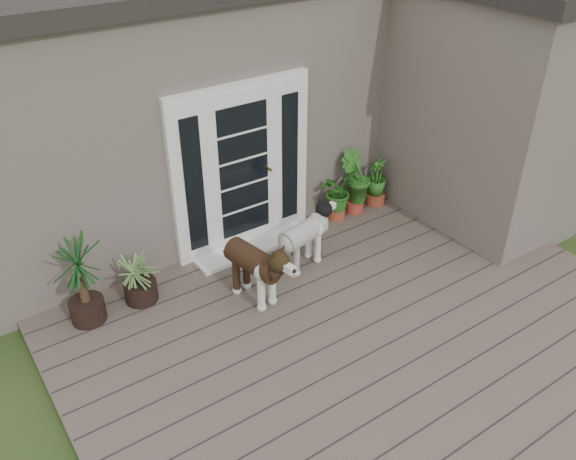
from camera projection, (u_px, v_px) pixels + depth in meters
deck at (366, 331)px, 6.52m from camera, size 6.20×4.60×0.12m
house_main at (180, 90)px, 8.67m from camera, size 7.40×4.00×3.10m
house_wing at (486, 115)px, 7.87m from camera, size 1.60×2.40×3.10m
door_unit at (242, 168)px, 7.34m from camera, size 1.90×0.14×2.15m
door_step at (253, 246)px, 7.77m from camera, size 1.60×0.40×0.05m
brindle_dog at (254, 271)px, 6.71m from camera, size 0.56×0.98×0.77m
white_dog at (303, 242)px, 7.27m from camera, size 0.90×0.53×0.70m
spider_plant at (139, 276)px, 6.72m from camera, size 0.72×0.72×0.66m
yucca at (81, 282)px, 6.32m from camera, size 0.80×0.80×1.04m
herb_a at (337, 198)px, 8.25m from camera, size 0.68×0.68×0.64m
herb_b at (355, 189)px, 8.40m from camera, size 0.64×0.64×0.69m
herb_c at (376, 185)px, 8.62m from camera, size 0.51×0.51×0.57m
sapling at (439, 166)px, 7.98m from camera, size 0.59×0.59×1.64m
clog_left at (288, 247)px, 7.72m from camera, size 0.16×0.32×0.09m
clog_right at (290, 245)px, 7.77m from camera, size 0.20×0.30×0.08m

